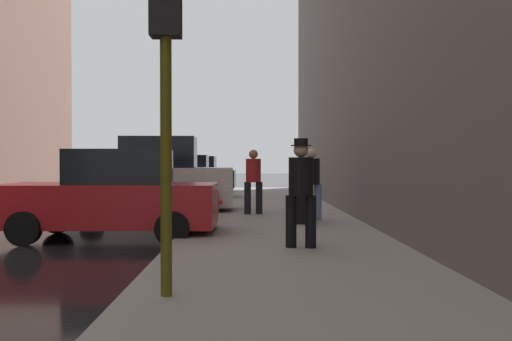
# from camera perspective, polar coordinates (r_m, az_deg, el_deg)

# --- Properties ---
(sidewalk) EXTENTS (4.00, 40.00, 0.15)m
(sidewalk) POSITION_cam_1_polar(r_m,az_deg,el_deg) (10.41, 2.80, -7.25)
(sidewalk) COLOR gray
(sidewalk) RESTS_ON ground_plane
(parked_red_hatchback) EXTENTS (4.22, 2.09, 1.79)m
(parked_red_hatchback) POSITION_cam_1_polar(r_m,az_deg,el_deg) (11.73, -14.14, -2.55)
(parked_red_hatchback) COLOR #B2191E
(parked_red_hatchback) RESTS_ON ground_plane
(parked_white_van) EXTENTS (4.66, 2.18, 2.25)m
(parked_white_van) POSITION_cam_1_polar(r_m,az_deg,el_deg) (16.61, -10.15, -0.87)
(parked_white_van) COLOR silver
(parked_white_van) RESTS_ON ground_plane
(parked_blue_sedan) EXTENTS (4.21, 2.07, 1.79)m
(parked_blue_sedan) POSITION_cam_1_polar(r_m,az_deg,el_deg) (22.58, -7.65, -0.85)
(parked_blue_sedan) COLOR navy
(parked_blue_sedan) RESTS_ON ground_plane
(parked_dark_green_sedan) EXTENTS (4.23, 2.12, 1.79)m
(parked_dark_green_sedan) POSITION_cam_1_polar(r_m,az_deg,el_deg) (27.72, -6.36, -0.51)
(parked_dark_green_sedan) COLOR #193828
(parked_dark_green_sedan) RESTS_ON ground_plane
(fire_hydrant) EXTENTS (0.42, 0.22, 0.70)m
(fire_hydrant) POSITION_cam_1_polar(r_m,az_deg,el_deg) (15.42, -4.13, -2.99)
(fire_hydrant) COLOR red
(fire_hydrant) RESTS_ON sidewalk
(traffic_light) EXTENTS (0.32, 0.32, 3.60)m
(traffic_light) POSITION_cam_1_polar(r_m,az_deg,el_deg) (6.14, -9.00, 12.19)
(traffic_light) COLOR #514C0F
(traffic_light) RESTS_ON sidewalk
(pedestrian_in_jeans) EXTENTS (0.52, 0.46, 1.71)m
(pedestrian_in_jeans) POSITION_cam_1_polar(r_m,az_deg,el_deg) (13.69, 5.56, -0.95)
(pedestrian_in_jeans) COLOR #728CB2
(pedestrian_in_jeans) RESTS_ON sidewalk
(pedestrian_in_red_jacket) EXTENTS (0.53, 0.49, 1.71)m
(pedestrian_in_red_jacket) POSITION_cam_1_polar(r_m,az_deg,el_deg) (15.14, -0.26, -0.76)
(pedestrian_in_red_jacket) COLOR black
(pedestrian_in_red_jacket) RESTS_ON sidewalk
(pedestrian_with_fedora) EXTENTS (0.52, 0.46, 1.78)m
(pedestrian_with_fedora) POSITION_cam_1_polar(r_m,az_deg,el_deg) (9.29, 4.51, -1.66)
(pedestrian_with_fedora) COLOR black
(pedestrian_with_fedora) RESTS_ON sidewalk
(rolling_suitcase) EXTENTS (0.41, 0.59, 1.04)m
(rolling_suitcase) POSITION_cam_1_polar(r_m,az_deg,el_deg) (12.97, 4.35, -3.77)
(rolling_suitcase) COLOR black
(rolling_suitcase) RESTS_ON sidewalk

